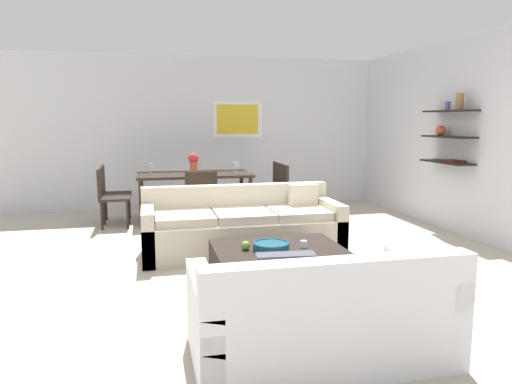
{
  "coord_description": "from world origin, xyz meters",
  "views": [
    {
      "loc": [
        -1.18,
        -5.09,
        1.58
      ],
      "look_at": [
        0.03,
        0.2,
        0.75
      ],
      "focal_mm": 33.17,
      "sensor_mm": 36.0,
      "label": 1
    }
  ],
  "objects_px": {
    "dining_chair_foot": "(201,197)",
    "dining_chair_left_far": "(110,190)",
    "apple_on_coffee_table": "(246,245)",
    "wine_glass_left_far": "(151,167)",
    "dining_chair_right_near": "(277,188)",
    "loveseat_white": "(320,316)",
    "dining_chair_right_far": "(271,185)",
    "wine_glass_right_near": "(237,166)",
    "wine_glass_right_far": "(235,165)",
    "decorative_bowl": "(271,246)",
    "coffee_table": "(279,269)",
    "candle_jar": "(303,244)",
    "dining_table": "(195,178)",
    "dining_chair_left_near": "(109,194)",
    "sofa_beige": "(242,228)",
    "centerpiece_vase": "(193,161)"
  },
  "relations": [
    {
      "from": "dining_chair_foot",
      "to": "wine_glass_right_near",
      "type": "relative_size",
      "value": 5.37
    },
    {
      "from": "dining_chair_left_far",
      "to": "dining_chair_right_near",
      "type": "xyz_separation_m",
      "value": [
        2.57,
        -0.39,
        0.0
      ]
    },
    {
      "from": "coffee_table",
      "to": "dining_chair_left_far",
      "type": "bearing_deg",
      "value": 117.15
    },
    {
      "from": "apple_on_coffee_table",
      "to": "coffee_table",
      "type": "bearing_deg",
      "value": -8.33
    },
    {
      "from": "candle_jar",
      "to": "dining_chair_right_near",
      "type": "xyz_separation_m",
      "value": [
        0.58,
        3.04,
        0.09
      ]
    },
    {
      "from": "dining_table",
      "to": "dining_chair_right_near",
      "type": "height_order",
      "value": "dining_chair_right_near"
    },
    {
      "from": "dining_chair_right_far",
      "to": "dining_chair_right_near",
      "type": "xyz_separation_m",
      "value": [
        0.0,
        -0.39,
        0.0
      ]
    },
    {
      "from": "apple_on_coffee_table",
      "to": "wine_glass_left_far",
      "type": "height_order",
      "value": "wine_glass_left_far"
    },
    {
      "from": "decorative_bowl",
      "to": "wine_glass_left_far",
      "type": "bearing_deg",
      "value": 107.27
    },
    {
      "from": "dining_chair_foot",
      "to": "dining_chair_right_near",
      "type": "xyz_separation_m",
      "value": [
        1.29,
        0.64,
        0.0
      ]
    },
    {
      "from": "loveseat_white",
      "to": "dining_chair_right_far",
      "type": "height_order",
      "value": "dining_chair_right_far"
    },
    {
      "from": "decorative_bowl",
      "to": "dining_chair_right_near",
      "type": "height_order",
      "value": "dining_chair_right_near"
    },
    {
      "from": "sofa_beige",
      "to": "coffee_table",
      "type": "xyz_separation_m",
      "value": [
        0.1,
        -1.28,
        -0.1
      ]
    },
    {
      "from": "wine_glass_left_far",
      "to": "wine_glass_right_far",
      "type": "height_order",
      "value": "same"
    },
    {
      "from": "dining_chair_left_far",
      "to": "wine_glass_right_far",
      "type": "height_order",
      "value": "wine_glass_right_far"
    },
    {
      "from": "dining_chair_right_near",
      "to": "centerpiece_vase",
      "type": "height_order",
      "value": "centerpiece_vase"
    },
    {
      "from": "wine_glass_right_far",
      "to": "dining_chair_left_far",
      "type": "bearing_deg",
      "value": 177.43
    },
    {
      "from": "decorative_bowl",
      "to": "wine_glass_right_near",
      "type": "distance_m",
      "value": 3.2
    },
    {
      "from": "wine_glass_right_near",
      "to": "candle_jar",
      "type": "bearing_deg",
      "value": -89.06
    },
    {
      "from": "sofa_beige",
      "to": "dining_table",
      "type": "height_order",
      "value": "sofa_beige"
    },
    {
      "from": "apple_on_coffee_table",
      "to": "dining_chair_foot",
      "type": "bearing_deg",
      "value": 93.85
    },
    {
      "from": "wine_glass_right_near",
      "to": "wine_glass_left_far",
      "type": "relative_size",
      "value": 1.02
    },
    {
      "from": "dining_chair_left_near",
      "to": "wine_glass_right_near",
      "type": "bearing_deg",
      "value": 2.57
    },
    {
      "from": "dining_chair_right_near",
      "to": "wine_glass_right_far",
      "type": "bearing_deg",
      "value": 154.33
    },
    {
      "from": "dining_chair_left_far",
      "to": "dining_chair_foot",
      "type": "bearing_deg",
      "value": -38.76
    },
    {
      "from": "loveseat_white",
      "to": "apple_on_coffee_table",
      "type": "distance_m",
      "value": 1.41
    },
    {
      "from": "decorative_bowl",
      "to": "dining_table",
      "type": "distance_m",
      "value": 3.3
    },
    {
      "from": "dining_chair_foot",
      "to": "dining_chair_left_far",
      "type": "height_order",
      "value": "same"
    },
    {
      "from": "wine_glass_right_far",
      "to": "dining_table",
      "type": "bearing_deg",
      "value": -170.8
    },
    {
      "from": "sofa_beige",
      "to": "wine_glass_right_far",
      "type": "height_order",
      "value": "wine_glass_right_far"
    },
    {
      "from": "sofa_beige",
      "to": "dining_chair_right_near",
      "type": "relative_size",
      "value": 2.65
    },
    {
      "from": "decorative_bowl",
      "to": "apple_on_coffee_table",
      "type": "bearing_deg",
      "value": 163.58
    },
    {
      "from": "dining_chair_right_far",
      "to": "wine_glass_right_near",
      "type": "xyz_separation_m",
      "value": [
        -0.63,
        -0.3,
        0.36
      ]
    },
    {
      "from": "dining_chair_left_near",
      "to": "wine_glass_right_far",
      "type": "relative_size",
      "value": 5.48
    },
    {
      "from": "dining_chair_left_near",
      "to": "dining_chair_right_far",
      "type": "relative_size",
      "value": 1.0
    },
    {
      "from": "dining_chair_foot",
      "to": "wine_glass_left_far",
      "type": "bearing_deg",
      "value": 124.92
    },
    {
      "from": "dining_chair_foot",
      "to": "dining_chair_right_near",
      "type": "distance_m",
      "value": 1.44
    },
    {
      "from": "sofa_beige",
      "to": "candle_jar",
      "type": "xyz_separation_m",
      "value": [
        0.34,
        -1.28,
        0.12
      ]
    },
    {
      "from": "apple_on_coffee_table",
      "to": "dining_table",
      "type": "relative_size",
      "value": 0.05
    },
    {
      "from": "dining_chair_left_far",
      "to": "centerpiece_vase",
      "type": "xyz_separation_m",
      "value": [
        1.28,
        -0.14,
        0.43
      ]
    },
    {
      "from": "apple_on_coffee_table",
      "to": "wine_glass_right_far",
      "type": "xyz_separation_m",
      "value": [
        0.5,
        3.3,
        0.44
      ]
    },
    {
      "from": "wine_glass_right_far",
      "to": "dining_chair_left_near",
      "type": "bearing_deg",
      "value": -171.2
    },
    {
      "from": "candle_jar",
      "to": "centerpiece_vase",
      "type": "relative_size",
      "value": 0.21
    },
    {
      "from": "sofa_beige",
      "to": "wine_glass_right_far",
      "type": "relative_size",
      "value": 14.51
    },
    {
      "from": "wine_glass_right_far",
      "to": "decorative_bowl",
      "type": "bearing_deg",
      "value": -94.63
    },
    {
      "from": "dining_chair_right_far",
      "to": "wine_glass_left_far",
      "type": "xyz_separation_m",
      "value": [
        -1.95,
        -0.09,
        0.36
      ]
    },
    {
      "from": "coffee_table",
      "to": "dining_chair_left_far",
      "type": "distance_m",
      "value": 3.88
    },
    {
      "from": "coffee_table",
      "to": "dining_chair_right_near",
      "type": "xyz_separation_m",
      "value": [
        0.81,
        3.05,
        0.31
      ]
    },
    {
      "from": "sofa_beige",
      "to": "dining_chair_right_far",
      "type": "xyz_separation_m",
      "value": [
        0.91,
        2.15,
        0.21
      ]
    },
    {
      "from": "coffee_table",
      "to": "candle_jar",
      "type": "height_order",
      "value": "candle_jar"
    }
  ]
}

